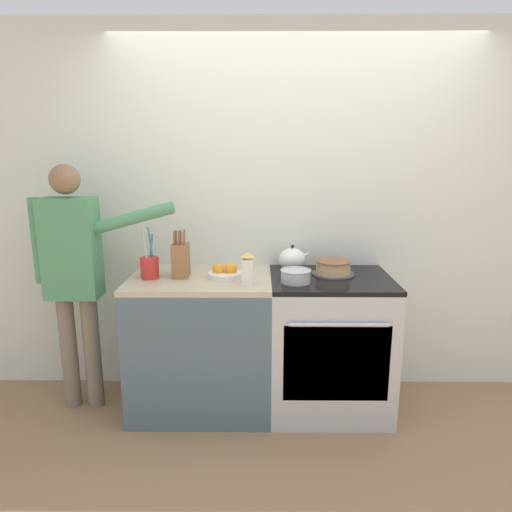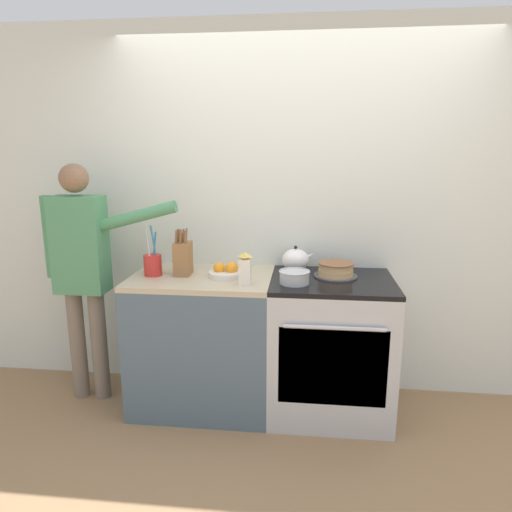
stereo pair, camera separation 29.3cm
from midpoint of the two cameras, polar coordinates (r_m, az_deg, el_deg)
name	(u,v)px [view 1 (the left image)]	position (r m, az deg, el deg)	size (l,w,h in m)	color
ground_plane	(297,433)	(3.09, 2.24, -21.26)	(16.00, 16.00, 0.00)	#93704C
wall_back	(293,214)	(3.26, 2.08, 5.27)	(8.00, 0.04, 2.60)	silver
counter_cabinet	(202,343)	(3.19, -9.43, -10.69)	(0.93, 0.66, 0.93)	#4C6070
stove_range	(329,343)	(3.16, 6.43, -10.83)	(0.79, 0.69, 0.93)	#B7BABF
layer_cake	(333,268)	(3.07, 6.96, -1.52)	(0.29, 0.29, 0.10)	#4C4C51
tea_kettle	(293,259)	(3.15, 1.95, -0.45)	(0.23, 0.18, 0.18)	white
mixing_bowl	(296,276)	(2.87, 2.09, -2.53)	(0.20, 0.20, 0.08)	#B7BABF
knife_block	(181,260)	(3.04, -12.14, -0.47)	(0.10, 0.15, 0.32)	olive
utensil_crock	(150,267)	(3.07, -15.84, -1.34)	(0.12, 0.12, 0.34)	red
fruit_bowl	(226,272)	(2.99, -6.62, -2.07)	(0.22, 0.22, 0.10)	silver
milk_carton	(247,269)	(2.81, -4.07, -1.71)	(0.07, 0.07, 0.20)	white
person_baker	(74,268)	(3.26, -24.20, -1.37)	(0.93, 0.20, 1.66)	#7A6B5B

